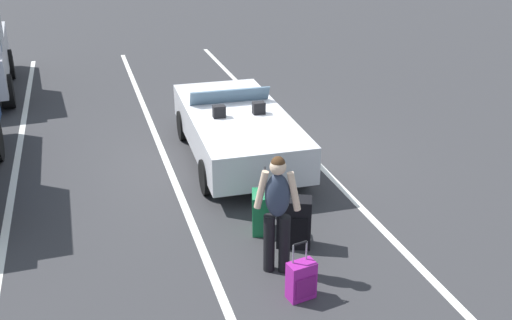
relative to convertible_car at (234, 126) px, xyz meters
name	(u,v)px	position (x,y,z in m)	size (l,w,h in m)	color
ground_plane	(237,158)	(-0.21, 0.01, -0.59)	(80.00, 80.00, 0.00)	#333335
lot_line_near	(304,150)	(-0.21, -1.37, -0.59)	(18.00, 0.12, 0.01)	silver
lot_line_mid	(168,167)	(-0.21, 1.33, -0.59)	(18.00, 0.12, 0.01)	silver
lot_line_far	(13,186)	(-0.21, 4.03, -0.59)	(18.00, 0.12, 0.01)	silver
convertible_car	(234,126)	(0.00, 0.00, 0.00)	(4.19, 1.93, 1.24)	silver
suitcase_large_black	(294,222)	(-3.41, 0.05, -0.22)	(0.45, 0.55, 0.74)	black
suitcase_medium_bright	(260,212)	(-2.89, 0.39, -0.27)	(0.45, 0.34, 1.00)	#19723F
suitcase_small_carryon	(301,280)	(-4.58, 0.39, -0.34)	(0.27, 0.37, 0.76)	#991E8C
traveler_person	(277,209)	(-3.93, 0.49, 0.34)	(0.33, 0.59, 1.65)	black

